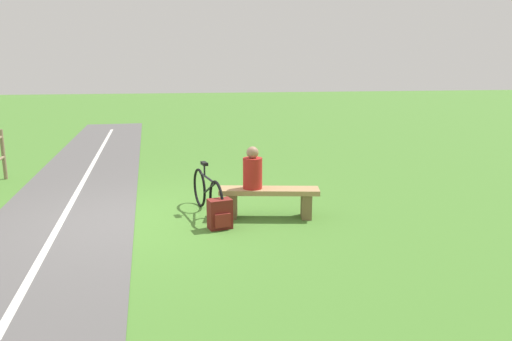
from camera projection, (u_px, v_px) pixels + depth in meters
name	position (u px, v px, depth m)	size (l,w,h in m)	color
ground_plane	(129.00, 221.00, 7.68)	(80.00, 80.00, 0.00)	#477A2D
bench	(269.00, 198.00, 7.80)	(1.67, 0.72, 0.49)	#A88456
person_seated	(253.00, 171.00, 7.71)	(0.37, 0.37, 0.69)	#B2231E
bicycle	(207.00, 193.00, 7.96)	(0.37, 1.64, 0.86)	black
backpack	(220.00, 214.00, 7.27)	(0.39, 0.32, 0.46)	maroon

